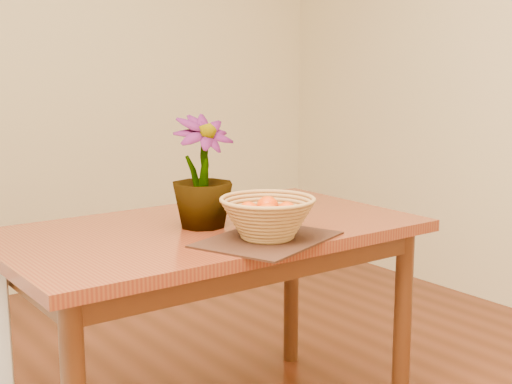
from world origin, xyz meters
TOP-DOWN VIEW (x-y plane):
  - wall_back at (0.00, 2.25)m, footprint 4.00×0.02m
  - table at (0.00, 0.30)m, footprint 1.40×0.80m
  - placemat at (0.04, 0.02)m, footprint 0.50×0.44m
  - wicker_basket at (0.04, 0.02)m, footprint 0.30×0.30m
  - orange_pile at (0.04, 0.02)m, footprint 0.16×0.17m
  - potted_plant at (-0.03, 0.30)m, footprint 0.21×0.21m

SIDE VIEW (x-z plane):
  - table at x=0.00m, z-range 0.29..1.04m
  - placemat at x=0.04m, z-range 0.75..0.76m
  - wicker_basket at x=0.04m, z-range 0.76..0.88m
  - orange_pile at x=0.04m, z-range 0.80..0.88m
  - potted_plant at x=-0.03m, z-range 0.75..1.12m
  - wall_back at x=0.00m, z-range 0.00..2.70m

